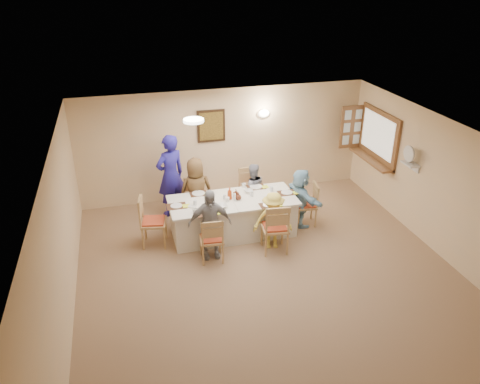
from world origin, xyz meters
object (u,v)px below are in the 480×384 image
object	(u,v)px
chair_left_end	(154,221)
diner_front_left	(210,224)
chair_back_left	(196,199)
diner_front_right	(273,221)
chair_front_left	(211,238)
desk_fan	(410,157)
condiment_ketchup	(230,193)
diner_back_right	(252,190)
diner_right_end	(300,198)
chair_front_right	(275,226)
serving_hatch	(379,136)
chair_back_right	(251,191)
diner_back_left	(196,191)
caregiver	(171,176)
dining_table	(233,217)
chair_right_end	(306,204)

from	to	relation	value
chair_left_end	diner_front_left	xyz separation A→B (m)	(0.95, -0.68, 0.17)
chair_back_left	diner_front_right	distance (m)	1.91
chair_front_left	diner_front_left	distance (m)	0.26
desk_fan	condiment_ketchup	size ratio (longest dim) A/B	1.22
diner_back_right	diner_right_end	distance (m)	1.07
chair_back_left	chair_front_right	world-z (taller)	chair_front_right
chair_front_left	diner_back_right	xyz separation A→B (m)	(1.20, 1.48, 0.13)
serving_hatch	diner_back_right	size ratio (longest dim) A/B	1.29
desk_fan	chair_back_right	distance (m)	3.30
diner_back_left	diner_front_right	size ratio (longest dim) A/B	1.24
desk_fan	chair_back_left	bearing A→B (deg)	160.06
chair_back_right	diner_front_right	bearing A→B (deg)	-91.14
diner_back_left	diner_back_right	xyz separation A→B (m)	(1.20, 0.00, -0.12)
chair_front_left	diner_back_left	distance (m)	1.50
desk_fan	caregiver	bearing A→B (deg)	157.95
dining_table	chair_right_end	size ratio (longest dim) A/B	2.77
caregiver	condiment_ketchup	bearing A→B (deg)	107.31
chair_back_left	diner_front_left	world-z (taller)	diner_front_left
chair_back_right	condiment_ketchup	size ratio (longest dim) A/B	3.96
chair_back_right	condiment_ketchup	bearing A→B (deg)	-131.47
dining_table	chair_front_right	world-z (taller)	chair_front_right
diner_front_right	chair_front_right	bearing A→B (deg)	-78.32
chair_back_right	chair_front_right	size ratio (longest dim) A/B	0.95
chair_back_left	diner_front_left	size ratio (longest dim) A/B	0.66
chair_right_end	diner_front_left	bearing A→B (deg)	-63.00
chair_back_right	chair_front_left	size ratio (longest dim) A/B	1.08
diner_back_right	diner_front_left	distance (m)	1.82
diner_back_left	diner_front_left	bearing A→B (deg)	87.53
diner_back_left	caregiver	bearing A→B (deg)	-48.72
chair_back_right	diner_back_right	bearing A→B (deg)	-91.14
dining_table	condiment_ketchup	distance (m)	0.51
serving_hatch	chair_right_end	size ratio (longest dim) A/B	1.67
diner_front_right	desk_fan	bearing A→B (deg)	12.51
chair_back_left	chair_left_end	xyz separation A→B (m)	(-0.95, -0.80, 0.06)
dining_table	chair_back_right	distance (m)	1.01
diner_back_right	condiment_ketchup	bearing A→B (deg)	48.11
chair_right_end	diner_back_right	world-z (taller)	diner_back_right
chair_front_right	diner_back_left	xyz separation A→B (m)	(-1.20, 1.48, 0.19)
chair_front_right	diner_right_end	bearing A→B (deg)	-129.10
chair_right_end	condiment_ketchup	bearing A→B (deg)	-81.67
chair_front_left	diner_front_right	world-z (taller)	diner_front_right
diner_right_end	chair_right_end	bearing A→B (deg)	-100.11
chair_back_left	chair_left_end	distance (m)	1.24
desk_fan	diner_back_right	bearing A→B (deg)	154.52
desk_fan	chair_left_end	size ratio (longest dim) A/B	0.30
chair_left_end	serving_hatch	bearing A→B (deg)	-71.16
chair_back_left	condiment_ketchup	bearing A→B (deg)	-59.25
serving_hatch	chair_back_right	distance (m)	3.05
chair_right_end	serving_hatch	bearing A→B (deg)	119.64
diner_right_end	caregiver	world-z (taller)	caregiver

